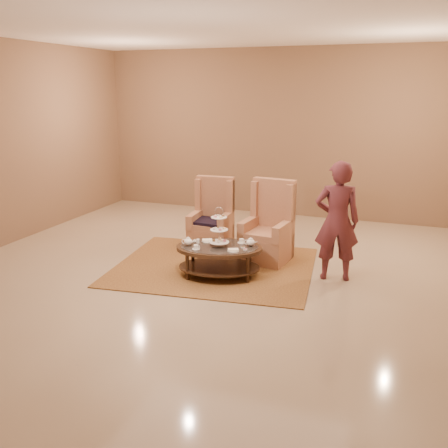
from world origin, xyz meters
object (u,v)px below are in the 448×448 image
at_px(armchair_left, 212,225).
at_px(armchair_right, 269,234).
at_px(tea_table, 219,252).
at_px(person, 337,221).

bearing_deg(armchair_left, armchair_right, -17.77).
distance_m(tea_table, armchair_left, 1.37).
distance_m(armchair_left, person, 2.35).
bearing_deg(tea_table, person, 3.77).
xyz_separation_m(tea_table, armchair_right, (0.48, 0.96, 0.05)).
bearing_deg(person, armchair_left, -31.50).
bearing_deg(armchair_right, tea_table, -109.35).
xyz_separation_m(tea_table, person, (1.60, 0.50, 0.48)).
relative_size(tea_table, person, 0.82).
distance_m(armchair_left, armchair_right, 1.11).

